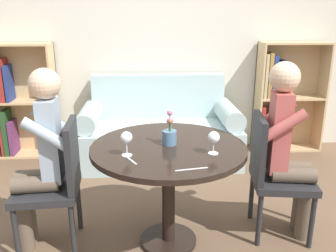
{
  "coord_description": "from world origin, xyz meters",
  "views": [
    {
      "loc": [
        -0.14,
        -2.19,
        1.57
      ],
      "look_at": [
        0.0,
        0.05,
        0.86
      ],
      "focal_mm": 38.0,
      "sensor_mm": 36.0,
      "label": 1
    }
  ],
  "objects": [
    {
      "name": "round_table",
      "position": [
        0.0,
        0.0,
        0.61
      ],
      "size": [
        1.03,
        1.03,
        0.74
      ],
      "color": "black",
      "rests_on": "ground_plane"
    },
    {
      "name": "knife_left_setting",
      "position": [
        0.1,
        -0.38,
        0.74
      ],
      "size": [
        0.19,
        0.04,
        0.0
      ],
      "color": "silver",
      "rests_on": "round_table"
    },
    {
      "name": "person_right",
      "position": [
        0.84,
        0.06,
        0.68
      ],
      "size": [
        0.45,
        0.38,
        1.28
      ],
      "rotation": [
        0.0,
        0.0,
        1.43
      ],
      "color": "brown",
      "rests_on": "ground_plane"
    },
    {
      "name": "wine_glass_left",
      "position": [
        -0.27,
        -0.16,
        0.85
      ],
      "size": [
        0.07,
        0.07,
        0.15
      ],
      "color": "white",
      "rests_on": "round_table"
    },
    {
      "name": "wine_glass_right",
      "position": [
        0.27,
        -0.16,
        0.84
      ],
      "size": [
        0.07,
        0.07,
        0.14
      ],
      "color": "white",
      "rests_on": "round_table"
    },
    {
      "name": "chair_left",
      "position": [
        -0.76,
        0.04,
        0.49
      ],
      "size": [
        0.45,
        0.45,
        0.9
      ],
      "rotation": [
        0.0,
        0.0,
        -1.51
      ],
      "color": "#232326",
      "rests_on": "ground_plane"
    },
    {
      "name": "chair_right",
      "position": [
        0.76,
        0.08,
        0.49
      ],
      "size": [
        0.47,
        0.47,
        0.9
      ],
      "rotation": [
        0.0,
        0.0,
        1.43
      ],
      "color": "#232326",
      "rests_on": "ground_plane"
    },
    {
      "name": "person_left",
      "position": [
        -0.84,
        0.03,
        0.66
      ],
      "size": [
        0.43,
        0.36,
        1.25
      ],
      "rotation": [
        0.0,
        0.0,
        -1.51
      ],
      "color": "brown",
      "rests_on": "ground_plane"
    },
    {
      "name": "bookshelf_left",
      "position": [
        -1.65,
        1.8,
        0.61
      ],
      "size": [
        0.78,
        0.28,
        1.27
      ],
      "color": "tan",
      "rests_on": "ground_plane"
    },
    {
      "name": "back_wall",
      "position": [
        0.0,
        1.96,
        1.35
      ],
      "size": [
        5.2,
        0.05,
        2.7
      ],
      "color": "beige",
      "rests_on": "ground_plane"
    },
    {
      "name": "bookshelf_right",
      "position": [
        1.44,
        1.8,
        0.59
      ],
      "size": [
        0.78,
        0.28,
        1.27
      ],
      "color": "tan",
      "rests_on": "ground_plane"
    },
    {
      "name": "fork_left_setting",
      "position": [
        -0.25,
        -0.21,
        0.74
      ],
      "size": [
        0.1,
        0.17,
        0.0
      ],
      "color": "silver",
      "rests_on": "round_table"
    },
    {
      "name": "ground_plane",
      "position": [
        0.0,
        0.0,
        0.0
      ],
      "size": [
        16.0,
        16.0,
        0.0
      ],
      "primitive_type": "plane",
      "color": "brown"
    },
    {
      "name": "couch",
      "position": [
        0.0,
        1.54,
        0.31
      ],
      "size": [
        1.71,
        0.8,
        0.92
      ],
      "color": "#A8C1C1",
      "rests_on": "ground_plane"
    },
    {
      "name": "flower_vase",
      "position": [
        0.01,
        0.02,
        0.81
      ],
      "size": [
        0.1,
        0.1,
        0.23
      ],
      "color": "slate",
      "rests_on": "round_table"
    }
  ]
}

